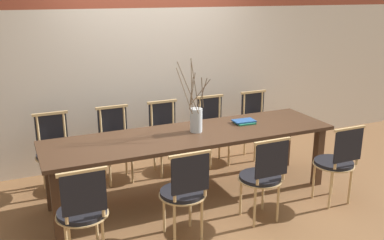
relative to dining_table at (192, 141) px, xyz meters
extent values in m
plane|color=brown|center=(0.00, 0.00, -0.66)|extent=(16.00, 16.00, 0.00)
cube|color=beige|center=(0.00, 1.32, 0.35)|extent=(12.00, 0.06, 2.02)
cube|color=#422B1C|center=(0.00, 0.00, 0.07)|extent=(3.18, 0.85, 0.04)
cube|color=#422B1C|center=(-1.48, -0.32, -0.31)|extent=(0.09, 0.09, 0.71)
cube|color=#422B1C|center=(1.48, -0.32, -0.31)|extent=(0.09, 0.09, 0.71)
cube|color=#422B1C|center=(-1.48, 0.32, -0.31)|extent=(0.09, 0.09, 0.71)
cube|color=#422B1C|center=(1.48, 0.32, -0.31)|extent=(0.09, 0.09, 0.71)
cylinder|color=black|center=(-1.32, -0.73, -0.21)|extent=(0.41, 0.41, 0.04)
cylinder|color=tan|center=(-1.32, -0.73, -0.23)|extent=(0.44, 0.44, 0.01)
cylinder|color=tan|center=(-1.46, -0.59, -0.44)|extent=(0.03, 0.03, 0.44)
cylinder|color=tan|center=(-1.19, -0.59, -0.44)|extent=(0.03, 0.03, 0.44)
cylinder|color=tan|center=(-1.47, -0.90, 0.03)|extent=(0.03, 0.03, 0.43)
cylinder|color=tan|center=(-1.18, -0.90, 0.03)|extent=(0.03, 0.03, 0.43)
cube|color=black|center=(-1.32, -0.91, 0.05)|extent=(0.35, 0.02, 0.34)
cube|color=tan|center=(-1.32, -0.90, 0.23)|extent=(0.39, 0.03, 0.03)
cylinder|color=black|center=(-0.42, -0.73, -0.21)|extent=(0.41, 0.41, 0.04)
cylinder|color=tan|center=(-0.42, -0.73, -0.23)|extent=(0.44, 0.44, 0.01)
cylinder|color=tan|center=(-0.55, -0.59, -0.44)|extent=(0.03, 0.03, 0.44)
cylinder|color=tan|center=(-0.28, -0.59, -0.44)|extent=(0.03, 0.03, 0.44)
cylinder|color=tan|center=(-0.55, -0.86, -0.44)|extent=(0.03, 0.03, 0.44)
cylinder|color=tan|center=(-0.28, -0.86, -0.44)|extent=(0.03, 0.03, 0.44)
cylinder|color=tan|center=(-0.56, -0.90, 0.03)|extent=(0.03, 0.03, 0.43)
cylinder|color=tan|center=(-0.27, -0.90, 0.03)|extent=(0.03, 0.03, 0.43)
cube|color=black|center=(-0.42, -0.91, 0.05)|extent=(0.35, 0.02, 0.34)
cube|color=tan|center=(-0.42, -0.90, 0.23)|extent=(0.39, 0.03, 0.03)
cylinder|color=black|center=(0.42, -0.73, -0.21)|extent=(0.41, 0.41, 0.04)
cylinder|color=tan|center=(0.42, -0.73, -0.23)|extent=(0.44, 0.44, 0.01)
cylinder|color=tan|center=(0.28, -0.59, -0.44)|extent=(0.03, 0.03, 0.44)
cylinder|color=tan|center=(0.55, -0.59, -0.44)|extent=(0.03, 0.03, 0.44)
cylinder|color=tan|center=(0.28, -0.86, -0.44)|extent=(0.03, 0.03, 0.44)
cylinder|color=tan|center=(0.55, -0.86, -0.44)|extent=(0.03, 0.03, 0.44)
cylinder|color=tan|center=(0.27, -0.90, 0.03)|extent=(0.03, 0.03, 0.43)
cylinder|color=tan|center=(0.56, -0.90, 0.03)|extent=(0.03, 0.03, 0.43)
cube|color=black|center=(0.42, -0.91, 0.05)|extent=(0.35, 0.02, 0.34)
cube|color=tan|center=(0.42, -0.90, 0.23)|extent=(0.39, 0.03, 0.03)
cylinder|color=black|center=(1.35, -0.73, -0.21)|extent=(0.41, 0.41, 0.04)
cylinder|color=tan|center=(1.35, -0.73, -0.23)|extent=(0.44, 0.44, 0.01)
cylinder|color=tan|center=(1.21, -0.59, -0.44)|extent=(0.03, 0.03, 0.44)
cylinder|color=tan|center=(1.48, -0.59, -0.44)|extent=(0.03, 0.03, 0.44)
cylinder|color=tan|center=(1.21, -0.86, -0.44)|extent=(0.03, 0.03, 0.44)
cylinder|color=tan|center=(1.48, -0.86, -0.44)|extent=(0.03, 0.03, 0.44)
cylinder|color=tan|center=(1.20, -0.90, 0.03)|extent=(0.03, 0.03, 0.43)
cylinder|color=tan|center=(1.49, -0.90, 0.03)|extent=(0.03, 0.03, 0.43)
cube|color=black|center=(1.35, -0.91, 0.05)|extent=(0.35, 0.02, 0.34)
cube|color=tan|center=(1.35, -0.90, 0.23)|extent=(0.39, 0.03, 0.03)
cylinder|color=black|center=(-1.37, 0.73, -0.21)|extent=(0.41, 0.41, 0.04)
cylinder|color=tan|center=(-1.37, 0.73, -0.23)|extent=(0.44, 0.44, 0.01)
cylinder|color=tan|center=(-1.23, 0.59, -0.44)|extent=(0.03, 0.03, 0.44)
cylinder|color=tan|center=(-1.50, 0.59, -0.44)|extent=(0.03, 0.03, 0.44)
cylinder|color=tan|center=(-1.23, 0.86, -0.44)|extent=(0.03, 0.03, 0.44)
cylinder|color=tan|center=(-1.50, 0.86, -0.44)|extent=(0.03, 0.03, 0.44)
cylinder|color=tan|center=(-1.22, 0.90, 0.03)|extent=(0.03, 0.03, 0.43)
cylinder|color=tan|center=(-1.51, 0.90, 0.03)|extent=(0.03, 0.03, 0.43)
cube|color=black|center=(-1.37, 0.91, 0.05)|extent=(0.35, 0.02, 0.34)
cube|color=tan|center=(-1.37, 0.90, 0.23)|extent=(0.39, 0.03, 0.03)
cylinder|color=black|center=(-0.65, 0.73, -0.21)|extent=(0.41, 0.41, 0.04)
cylinder|color=tan|center=(-0.65, 0.73, -0.23)|extent=(0.44, 0.44, 0.01)
cylinder|color=tan|center=(-0.52, 0.59, -0.44)|extent=(0.03, 0.03, 0.44)
cylinder|color=tan|center=(-0.79, 0.59, -0.44)|extent=(0.03, 0.03, 0.44)
cylinder|color=tan|center=(-0.52, 0.86, -0.44)|extent=(0.03, 0.03, 0.44)
cylinder|color=tan|center=(-0.79, 0.86, -0.44)|extent=(0.03, 0.03, 0.44)
cylinder|color=tan|center=(-0.51, 0.90, 0.03)|extent=(0.03, 0.03, 0.43)
cylinder|color=tan|center=(-0.80, 0.90, 0.03)|extent=(0.03, 0.03, 0.43)
cube|color=black|center=(-0.65, 0.91, 0.05)|extent=(0.35, 0.02, 0.34)
cube|color=tan|center=(-0.65, 0.90, 0.23)|extent=(0.39, 0.03, 0.03)
cylinder|color=black|center=(-0.01, 0.73, -0.21)|extent=(0.41, 0.41, 0.04)
cylinder|color=tan|center=(-0.01, 0.73, -0.23)|extent=(0.44, 0.44, 0.01)
cylinder|color=tan|center=(0.12, 0.59, -0.44)|extent=(0.03, 0.03, 0.44)
cylinder|color=tan|center=(-0.15, 0.59, -0.44)|extent=(0.03, 0.03, 0.44)
cylinder|color=tan|center=(0.12, 0.86, -0.44)|extent=(0.03, 0.03, 0.44)
cylinder|color=tan|center=(-0.15, 0.86, -0.44)|extent=(0.03, 0.03, 0.44)
cylinder|color=tan|center=(0.13, 0.90, 0.03)|extent=(0.03, 0.03, 0.43)
cylinder|color=tan|center=(-0.16, 0.90, 0.03)|extent=(0.03, 0.03, 0.43)
cube|color=black|center=(-0.01, 0.91, 0.05)|extent=(0.35, 0.02, 0.34)
cube|color=tan|center=(-0.01, 0.90, 0.23)|extent=(0.39, 0.03, 0.03)
cylinder|color=black|center=(0.66, 0.73, -0.21)|extent=(0.41, 0.41, 0.04)
cylinder|color=tan|center=(0.66, 0.73, -0.23)|extent=(0.44, 0.44, 0.01)
cylinder|color=tan|center=(0.79, 0.59, -0.44)|extent=(0.03, 0.03, 0.44)
cylinder|color=tan|center=(0.52, 0.59, -0.44)|extent=(0.03, 0.03, 0.44)
cylinder|color=tan|center=(0.79, 0.86, -0.44)|extent=(0.03, 0.03, 0.44)
cylinder|color=tan|center=(0.52, 0.86, -0.44)|extent=(0.03, 0.03, 0.44)
cylinder|color=tan|center=(0.80, 0.90, 0.03)|extent=(0.03, 0.03, 0.43)
cylinder|color=tan|center=(0.51, 0.90, 0.03)|extent=(0.03, 0.03, 0.43)
cube|color=black|center=(0.66, 0.91, 0.05)|extent=(0.35, 0.02, 0.34)
cube|color=tan|center=(0.66, 0.90, 0.23)|extent=(0.39, 0.03, 0.03)
cylinder|color=black|center=(1.33, 0.73, -0.21)|extent=(0.41, 0.41, 0.04)
cylinder|color=tan|center=(1.33, 0.73, -0.23)|extent=(0.44, 0.44, 0.01)
cylinder|color=tan|center=(1.46, 0.59, -0.44)|extent=(0.03, 0.03, 0.44)
cylinder|color=tan|center=(1.19, 0.59, -0.44)|extent=(0.03, 0.03, 0.44)
cylinder|color=tan|center=(1.46, 0.86, -0.44)|extent=(0.03, 0.03, 0.44)
cylinder|color=tan|center=(1.19, 0.86, -0.44)|extent=(0.03, 0.03, 0.44)
cylinder|color=tan|center=(1.47, 0.90, 0.03)|extent=(0.03, 0.03, 0.43)
cylinder|color=tan|center=(1.18, 0.90, 0.03)|extent=(0.03, 0.03, 0.43)
cube|color=black|center=(1.33, 0.91, 0.05)|extent=(0.35, 0.02, 0.34)
cube|color=tan|center=(1.33, 0.90, 0.23)|extent=(0.39, 0.03, 0.03)
cylinder|color=#B2BCC1|center=(0.07, 0.04, 0.22)|extent=(0.14, 0.14, 0.26)
cylinder|color=brown|center=(0.04, 0.08, 0.54)|extent=(0.09, 0.06, 0.38)
cylinder|color=brown|center=(0.03, 0.08, 0.51)|extent=(0.09, 0.09, 0.33)
cylinder|color=brown|center=(0.02, 0.05, 0.62)|extent=(0.04, 0.11, 0.54)
cylinder|color=brown|center=(0.12, 0.00, 0.52)|extent=(0.09, 0.12, 0.36)
cylinder|color=brown|center=(0.15, 0.12, 0.50)|extent=(0.17, 0.18, 0.31)
cylinder|color=brown|center=(0.15, 0.05, 0.52)|extent=(0.03, 0.17, 0.34)
cylinder|color=brown|center=(-0.09, 0.01, 0.56)|extent=(0.06, 0.31, 0.44)
cylinder|color=brown|center=(0.03, 0.00, 0.62)|extent=(0.08, 0.07, 0.54)
cylinder|color=brown|center=(-0.06, -0.03, 0.60)|extent=(0.14, 0.26, 0.52)
cube|color=#1E6B4C|center=(0.71, 0.09, 0.09)|extent=(0.22, 0.20, 0.02)
cube|color=#234C8C|center=(0.71, 0.10, 0.11)|extent=(0.26, 0.17, 0.02)
camera|label=1|loc=(-1.77, -4.01, 1.56)|focal=40.00mm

